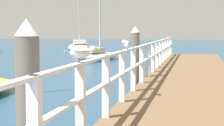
% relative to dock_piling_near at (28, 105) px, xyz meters
% --- Properties ---
extents(pier_deck, '(2.96, 24.90, 0.37)m').
position_rel_dock_piling_near_xyz_m(pier_deck, '(1.78, 9.39, -0.83)').
color(pier_deck, brown).
rests_on(pier_deck, ground_plane).
extents(pier_railing, '(0.12, 23.42, 1.08)m').
position_rel_dock_piling_near_xyz_m(pier_railing, '(0.38, 9.39, 0.02)').
color(pier_railing, white).
rests_on(pier_railing, pier_deck).
extents(dock_piling_near, '(0.29, 0.29, 2.01)m').
position_rel_dock_piling_near_xyz_m(dock_piling_near, '(0.00, 0.00, 0.00)').
color(dock_piling_near, '#6B6056').
rests_on(dock_piling_near, ground_plane).
extents(dock_piling_far, '(0.29, 0.29, 2.01)m').
position_rel_dock_piling_near_xyz_m(dock_piling_far, '(0.00, 8.36, 0.00)').
color(dock_piling_far, '#6B6056').
rests_on(dock_piling_far, ground_plane).
extents(seagull_foreground, '(0.44, 0.28, 0.21)m').
position_rel_dock_piling_near_xyz_m(seagull_foreground, '(0.39, 0.84, 0.57)').
color(seagull_foreground, white).
rests_on(seagull_foreground, pier_railing).
extents(seagull_background, '(0.27, 0.44, 0.21)m').
position_rel_dock_piling_near_xyz_m(seagull_background, '(0.38, 4.46, 0.57)').
color(seagull_background, white).
rests_on(seagull_background, pier_railing).
extents(boat_5, '(2.79, 4.47, 4.45)m').
position_rel_dock_piling_near_xyz_m(boat_5, '(-4.12, 20.03, -0.69)').
color(boat_5, white).
rests_on(boat_5, ground_plane).
extents(boat_6, '(3.62, 6.33, 6.66)m').
position_rel_dock_piling_near_xyz_m(boat_6, '(-8.16, 29.61, -0.58)').
color(boat_6, white).
rests_on(boat_6, ground_plane).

